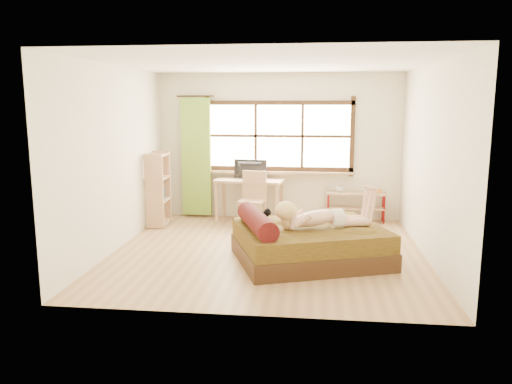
# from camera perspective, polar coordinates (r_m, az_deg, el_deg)

# --- Properties ---
(floor) EXTENTS (4.50, 4.50, 0.00)m
(floor) POSITION_cam_1_polar(r_m,az_deg,el_deg) (7.39, 1.35, -6.82)
(floor) COLOR #9E754C
(floor) RESTS_ON ground
(ceiling) EXTENTS (4.50, 4.50, 0.00)m
(ceiling) POSITION_cam_1_polar(r_m,az_deg,el_deg) (7.09, 1.44, 14.54)
(ceiling) COLOR white
(ceiling) RESTS_ON wall_back
(wall_back) EXTENTS (4.50, 0.00, 4.50)m
(wall_back) POSITION_cam_1_polar(r_m,az_deg,el_deg) (9.34, 2.64, 5.19)
(wall_back) COLOR silver
(wall_back) RESTS_ON floor
(wall_front) EXTENTS (4.50, 0.00, 4.50)m
(wall_front) POSITION_cam_1_polar(r_m,az_deg,el_deg) (4.90, -0.97, 0.66)
(wall_front) COLOR silver
(wall_front) RESTS_ON floor
(wall_left) EXTENTS (0.00, 4.50, 4.50)m
(wall_left) POSITION_cam_1_polar(r_m,az_deg,el_deg) (7.65, -15.68, 3.72)
(wall_left) COLOR silver
(wall_left) RESTS_ON floor
(wall_right) EXTENTS (0.00, 4.50, 4.50)m
(wall_right) POSITION_cam_1_polar(r_m,az_deg,el_deg) (7.27, 19.38, 3.20)
(wall_right) COLOR silver
(wall_right) RESTS_ON floor
(window) EXTENTS (2.80, 0.16, 1.46)m
(window) POSITION_cam_1_polar(r_m,az_deg,el_deg) (9.30, 2.63, 6.15)
(window) COLOR #FFEDBF
(window) RESTS_ON wall_back
(curtain) EXTENTS (0.55, 0.10, 2.20)m
(curtain) POSITION_cam_1_polar(r_m,az_deg,el_deg) (9.48, -6.84, 3.98)
(curtain) COLOR olive
(curtain) RESTS_ON wall_back
(bed) EXTENTS (2.35, 2.11, 0.74)m
(bed) POSITION_cam_1_polar(r_m,az_deg,el_deg) (6.94, 5.83, -5.73)
(bed) COLOR black
(bed) RESTS_ON floor
(woman) EXTENTS (1.41, 0.82, 0.58)m
(woman) POSITION_cam_1_polar(r_m,az_deg,el_deg) (6.79, 7.55, -1.67)
(woman) COLOR #E3AD92
(woman) RESTS_ON bed
(kitten) EXTENTS (0.31, 0.21, 0.23)m
(kitten) POSITION_cam_1_polar(r_m,az_deg,el_deg) (7.01, 0.36, -2.67)
(kitten) COLOR black
(kitten) RESTS_ON bed
(desk) EXTENTS (1.29, 0.72, 0.77)m
(desk) POSITION_cam_1_polar(r_m,az_deg,el_deg) (9.18, -0.77, 0.82)
(desk) COLOR #A77F5A
(desk) RESTS_ON floor
(monitor) EXTENTS (0.62, 0.16, 0.35)m
(monitor) POSITION_cam_1_polar(r_m,az_deg,el_deg) (9.19, -0.73, 2.59)
(monitor) COLOR black
(monitor) RESTS_ON desk
(chair) EXTENTS (0.48, 0.48, 0.97)m
(chair) POSITION_cam_1_polar(r_m,az_deg,el_deg) (8.84, -0.35, -0.41)
(chair) COLOR #A77F5A
(chair) RESTS_ON floor
(pipe_shelf) EXTENTS (1.09, 0.29, 0.62)m
(pipe_shelf) POSITION_cam_1_polar(r_m,az_deg,el_deg) (9.31, 11.41, -0.92)
(pipe_shelf) COLOR #A77F5A
(pipe_shelf) RESTS_ON floor
(cup) EXTENTS (0.14, 0.14, 0.11)m
(cup) POSITION_cam_1_polar(r_m,az_deg,el_deg) (9.25, 9.53, 0.32)
(cup) COLOR gray
(cup) RESTS_ON pipe_shelf
(book) EXTENTS (0.17, 0.22, 0.02)m
(book) POSITION_cam_1_polar(r_m,az_deg,el_deg) (9.30, 12.60, -0.02)
(book) COLOR gray
(book) RESTS_ON pipe_shelf
(bookshelf) EXTENTS (0.34, 0.58, 1.29)m
(bookshelf) POSITION_cam_1_polar(r_m,az_deg,el_deg) (8.99, -11.12, 0.36)
(bookshelf) COLOR #A77F5A
(bookshelf) RESTS_ON floor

